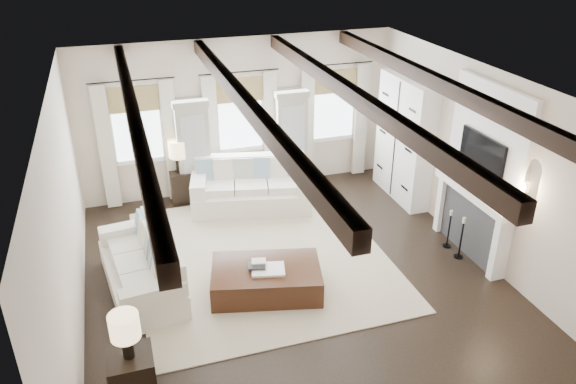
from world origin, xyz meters
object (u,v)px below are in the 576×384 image
object	(u,v)px
side_table_back	(182,186)
side_table_front	(132,373)
sofa_back	(251,188)
ottoman	(266,280)
sofa_left	(145,268)

from	to	relation	value
side_table_back	side_table_front	bearing A→B (deg)	-104.85
sofa_back	side_table_back	xyz separation A→B (m)	(-1.29, 0.67, -0.08)
side_table_front	side_table_back	bearing A→B (deg)	75.15
side_table_front	side_table_back	size ratio (longest dim) A/B	0.84
sofa_back	ottoman	xyz separation A→B (m)	(-0.49, -2.85, -0.19)
sofa_left	side_table_back	xyz separation A→B (m)	(0.97, 2.86, -0.05)
sofa_back	side_table_front	size ratio (longest dim) A/B	4.54
ottoman	side_table_front	distance (m)	2.58
side_table_back	sofa_left	bearing A→B (deg)	-108.70
sofa_back	side_table_back	world-z (taller)	sofa_back
sofa_back	ottoman	bearing A→B (deg)	-99.78
sofa_left	side_table_front	bearing A→B (deg)	-99.43
sofa_left	ottoman	xyz separation A→B (m)	(1.77, -0.66, -0.16)
ottoman	side_table_back	xyz separation A→B (m)	(-0.80, 3.52, 0.11)
sofa_back	side_table_front	world-z (taller)	sofa_back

